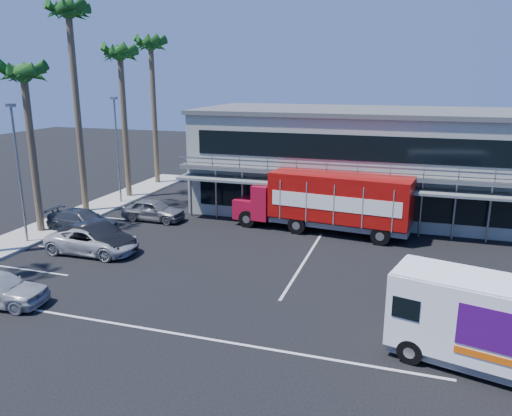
% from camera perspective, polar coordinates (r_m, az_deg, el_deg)
% --- Properties ---
extents(ground, '(120.00, 120.00, 0.00)m').
position_cam_1_polar(ground, '(24.56, -0.61, -8.05)').
color(ground, black).
rests_on(ground, ground).
extents(building, '(22.40, 12.00, 7.30)m').
position_cam_1_polar(building, '(37.12, 11.13, 5.42)').
color(building, '#979B8E').
rests_on(building, ground).
extents(curb_strip, '(3.00, 32.00, 0.16)m').
position_cam_1_polar(curb_strip, '(36.52, -20.40, -1.15)').
color(curb_strip, '#A5A399').
rests_on(curb_strip, ground).
extents(palm_c, '(2.80, 2.80, 10.75)m').
position_cam_1_polar(palm_c, '(32.92, -24.97, 12.91)').
color(palm_c, brown).
rests_on(palm_c, ground).
extents(palm_d, '(2.80, 2.80, 14.75)m').
position_cam_1_polar(palm_d, '(37.11, -20.54, 18.98)').
color(palm_d, brown).
rests_on(palm_d, ground).
extents(palm_e, '(2.80, 2.80, 12.25)m').
position_cam_1_polar(palm_e, '(40.81, -15.23, 15.78)').
color(palm_e, brown).
rests_on(palm_e, ground).
extents(palm_f, '(2.80, 2.80, 13.25)m').
position_cam_1_polar(palm_f, '(45.78, -11.90, 16.94)').
color(palm_f, brown).
rests_on(palm_f, ground).
extents(light_pole_near, '(0.50, 0.25, 8.09)m').
position_cam_1_polar(light_pole_near, '(31.38, -25.52, 4.13)').
color(light_pole_near, gray).
rests_on(light_pole_near, ground).
extents(light_pole_far, '(0.50, 0.25, 8.09)m').
position_cam_1_polar(light_pole_far, '(39.17, -15.59, 6.89)').
color(light_pole_far, gray).
rests_on(light_pole_far, ground).
extents(red_truck, '(11.39, 3.93, 3.76)m').
position_cam_1_polar(red_truck, '(31.37, 8.21, 0.88)').
color(red_truck, '#A20D26').
rests_on(red_truck, ground).
extents(white_van, '(6.81, 3.73, 3.16)m').
position_cam_1_polar(white_van, '(18.49, 25.36, -11.90)').
color(white_van, white).
rests_on(white_van, ground).
extents(parked_car_b, '(5.08, 2.85, 1.58)m').
position_cam_1_polar(parked_car_b, '(29.44, -17.72, -3.19)').
color(parked_car_b, black).
rests_on(parked_car_b, ground).
extents(parked_car_c, '(5.17, 2.40, 1.44)m').
position_cam_1_polar(parked_car_c, '(29.16, -18.15, -3.56)').
color(parked_car_c, '#B8B8BA').
rests_on(parked_car_c, ground).
extents(parked_car_d, '(4.92, 2.26, 1.39)m').
position_cam_1_polar(parked_car_d, '(33.35, -19.18, -1.40)').
color(parked_car_d, '#2C323B').
rests_on(parked_car_d, ground).
extents(parked_car_e, '(4.35, 1.79, 1.47)m').
position_cam_1_polar(parked_car_e, '(34.63, -11.66, -0.22)').
color(parked_car_e, slate).
rests_on(parked_car_e, ground).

